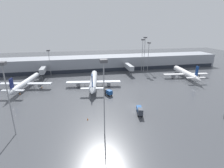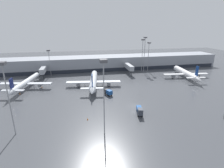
# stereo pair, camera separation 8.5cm
# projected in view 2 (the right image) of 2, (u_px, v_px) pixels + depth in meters

# --- Properties ---
(ground_plane) EXTENTS (320.00, 320.00, 0.00)m
(ground_plane) POSITION_uv_depth(u_px,v_px,m) (135.00, 106.00, 66.42)
(ground_plane) COLOR #424449
(terminal_building) EXTENTS (160.00, 30.76, 9.00)m
(terminal_building) POSITION_uv_depth(u_px,v_px,m) (107.00, 63.00, 122.48)
(terminal_building) COLOR gray
(terminal_building) RESTS_ON ground_plane
(parked_jet_0) EXTENTS (24.82, 33.42, 8.59)m
(parked_jet_0) POSITION_uv_depth(u_px,v_px,m) (26.00, 83.00, 84.05)
(parked_jet_0) COLOR silver
(parked_jet_0) RESTS_ON ground_plane
(parked_jet_1) EXTENTS (26.53, 33.27, 9.38)m
(parked_jet_1) POSITION_uv_depth(u_px,v_px,m) (186.00, 73.00, 101.90)
(parked_jet_1) COLOR white
(parked_jet_1) RESTS_ON ground_plane
(parked_jet_2) EXTENTS (27.18, 36.34, 9.39)m
(parked_jet_2) POSITION_uv_depth(u_px,v_px,m) (94.00, 81.00, 87.23)
(parked_jet_2) COLOR silver
(parked_jet_2) RESTS_ON ground_plane
(service_truck_0) EXTENTS (3.32, 4.56, 2.47)m
(service_truck_0) POSITION_uv_depth(u_px,v_px,m) (108.00, 92.00, 76.55)
(service_truck_0) COLOR #19478C
(service_truck_0) RESTS_ON ground_plane
(service_truck_1) EXTENTS (2.93, 6.16, 2.81)m
(service_truck_1) POSITION_uv_depth(u_px,v_px,m) (140.00, 110.00, 59.80)
(service_truck_1) COLOR #19478C
(service_truck_1) RESTS_ON ground_plane
(traffic_cone_0) EXTENTS (0.40, 0.40, 0.68)m
(traffic_cone_0) POSITION_uv_depth(u_px,v_px,m) (88.00, 119.00, 56.55)
(traffic_cone_0) COLOR orange
(traffic_cone_0) RESTS_ON ground_plane
(traffic_cone_1) EXTENTS (0.50, 0.50, 0.68)m
(traffic_cone_1) POSITION_uv_depth(u_px,v_px,m) (20.00, 93.00, 77.94)
(traffic_cone_1) COLOR orange
(traffic_cone_1) RESTS_ON ground_plane
(traffic_cone_2) EXTENTS (0.46, 0.46, 0.71)m
(traffic_cone_2) POSITION_uv_depth(u_px,v_px,m) (42.00, 87.00, 86.09)
(traffic_cone_2) COLOR orange
(traffic_cone_2) RESTS_ON ground_plane
(apron_light_mast_0) EXTENTS (1.80, 1.80, 19.02)m
(apron_light_mast_0) POSITION_uv_depth(u_px,v_px,m) (149.00, 49.00, 113.88)
(apron_light_mast_0) COLOR gray
(apron_light_mast_0) RESTS_ON ground_plane
(apron_light_mast_1) EXTENTS (1.80, 1.80, 20.65)m
(apron_light_mast_1) POSITION_uv_depth(u_px,v_px,m) (5.00, 80.00, 44.18)
(apron_light_mast_1) COLOR gray
(apron_light_mast_1) RESTS_ON ground_plane
(apron_light_mast_2) EXTENTS (1.80, 1.80, 22.43)m
(apron_light_mast_2) POSITION_uv_depth(u_px,v_px,m) (145.00, 45.00, 111.89)
(apron_light_mast_2) COLOR gray
(apron_light_mast_2) RESTS_ON ground_plane
(apron_light_mast_4) EXTENTS (1.80, 1.80, 20.98)m
(apron_light_mast_4) POSITION_uv_depth(u_px,v_px,m) (143.00, 47.00, 113.51)
(apron_light_mast_4) COLOR gray
(apron_light_mast_4) RESTS_ON ground_plane
(apron_light_mast_5) EXTENTS (1.80, 1.80, 21.21)m
(apron_light_mast_5) POSITION_uv_depth(u_px,v_px,m) (104.00, 78.00, 44.41)
(apron_light_mast_5) COLOR gray
(apron_light_mast_5) RESTS_ON ground_plane
(apron_light_mast_7) EXTENTS (1.80, 1.80, 15.69)m
(apron_light_mast_7) POSITION_uv_depth(u_px,v_px,m) (49.00, 55.00, 103.32)
(apron_light_mast_7) COLOR gray
(apron_light_mast_7) RESTS_ON ground_plane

